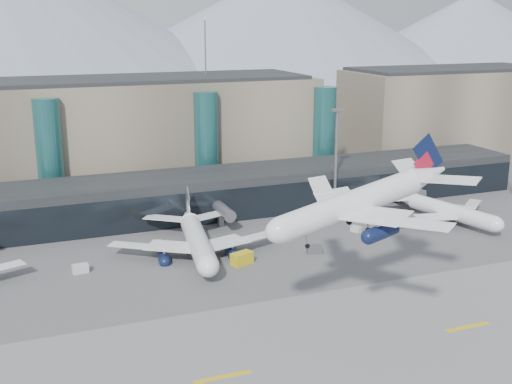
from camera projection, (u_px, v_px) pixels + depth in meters
ground at (309, 308)px, 105.96m from camera, size 900.00×900.00×0.00m
runway_strip at (354, 350)px, 92.44m from camera, size 400.00×40.00×0.04m
runway_markings at (354, 350)px, 92.43m from camera, size 128.00×1.00×0.02m
concourse at (207, 194)px, 156.66m from camera, size 170.00×27.00×10.00m
terminal_main at (84, 136)px, 174.31m from camera, size 130.00×30.00×31.00m
terminal_east at (448, 114)px, 216.10m from camera, size 70.00×30.00×31.00m
teal_towers at (132, 150)px, 163.77m from camera, size 116.40×19.40×46.00m
mountain_ridge at (92, 20)px, 441.94m from camera, size 910.00×400.00×110.00m
lightmast_mid at (336, 155)px, 155.90m from camera, size 3.00×1.20×25.60m
hero_jet at (368, 192)px, 97.03m from camera, size 34.60×34.63×11.24m
jet_parked_mid at (196, 231)px, 130.53m from camera, size 36.63×36.78×11.92m
jet_parked_right at (440, 204)px, 151.31m from camera, size 31.87×32.93×10.58m
veh_a at (80, 269)px, 120.61m from camera, size 3.07×1.90×1.65m
veh_b at (157, 245)px, 132.93m from camera, size 2.29×3.18×1.68m
veh_c at (314, 249)px, 130.70m from camera, size 3.41×2.43×1.71m
veh_d at (372, 206)px, 161.01m from camera, size 2.96×3.06×1.59m
veh_e at (460, 214)px, 154.03m from camera, size 3.63×2.46×1.90m
veh_g at (356, 229)px, 144.08m from camera, size 2.13×2.57×1.30m
veh_h at (242, 258)px, 124.81m from camera, size 4.77×3.56×2.36m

